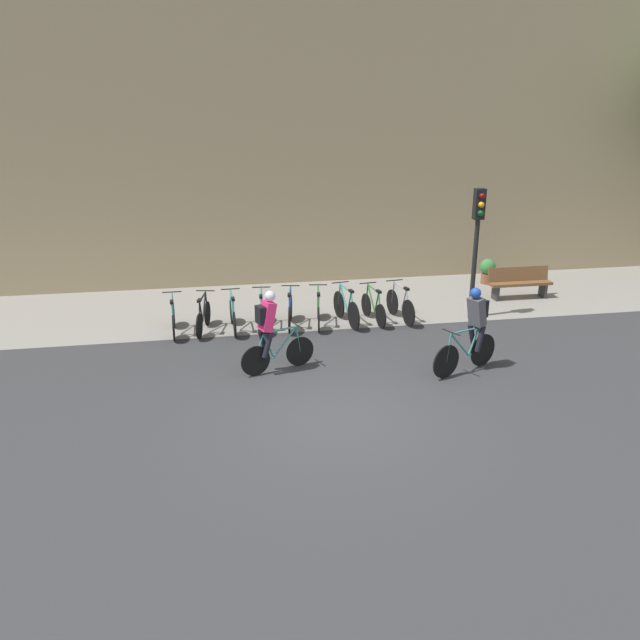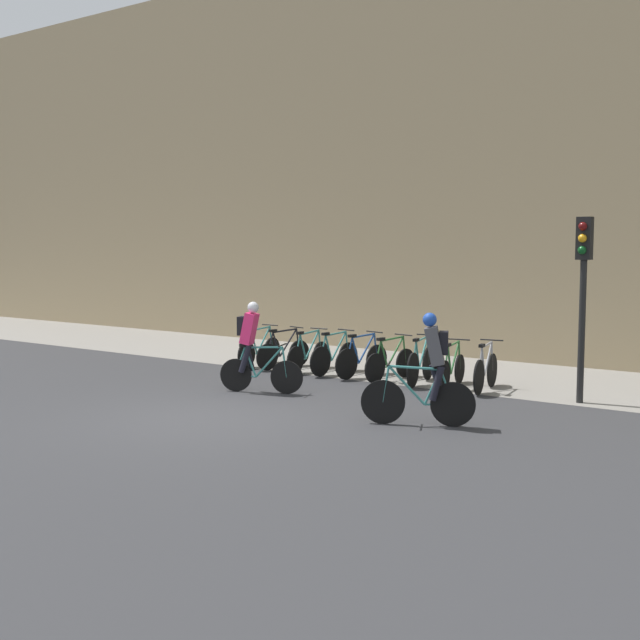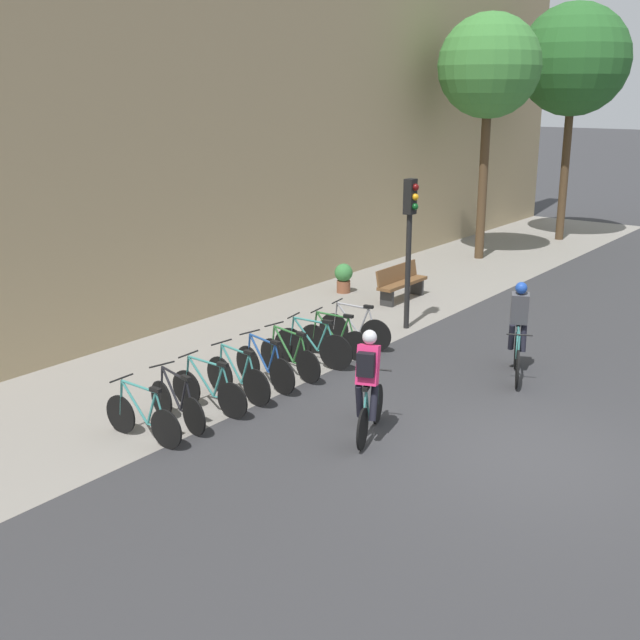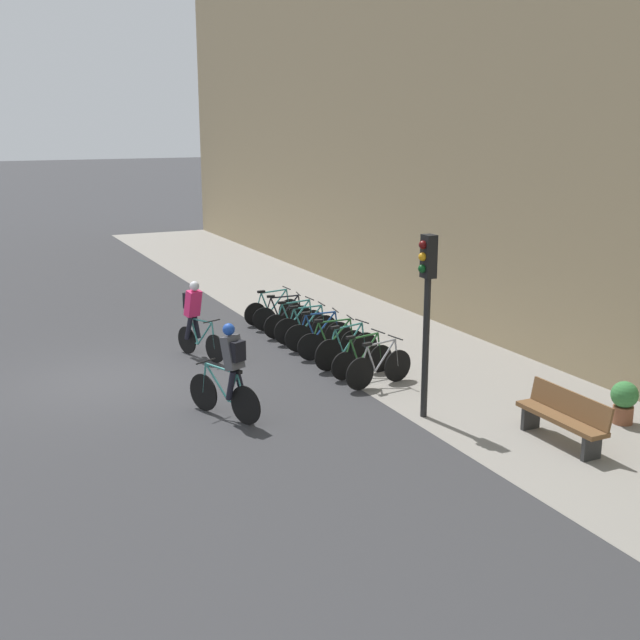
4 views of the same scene
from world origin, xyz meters
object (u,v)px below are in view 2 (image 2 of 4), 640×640
Objects in this scene: cyclist_grey at (429,367)px; parked_bike_2 at (308,354)px; parked_bike_7 at (452,369)px; cyclist_pink at (252,344)px; parked_bike_6 at (421,364)px; parked_bike_8 at (486,371)px; parked_bike_0 at (259,349)px; parked_bike_3 at (334,356)px; traffic_light_pole at (583,274)px; parked_bike_5 at (390,362)px; parked_bike_4 at (362,359)px; parked_bike_1 at (283,352)px.

parked_bike_2 is (-4.79, 3.35, -0.56)m from cyclist_grey.
parked_bike_2 is at bearing 145.06° from cyclist_grey.
cyclist_grey is 1.15× the size of parked_bike_7.
cyclist_pink reaches higher than parked_bike_6.
parked_bike_8 is (-0.50, 3.35, -0.54)m from cyclist_grey.
cyclist_grey is 7.09m from parked_bike_0.
parked_bike_0 is 5.72m from parked_bike_8.
parked_bike_3 is 5.79m from traffic_light_pole.
traffic_light_pole is at bearing -1.94° from parked_bike_5.
parked_bike_1 is at bearing -179.98° from parked_bike_4.
parked_bike_8 is (5.72, 0.00, 0.02)m from parked_bike_0.
parked_bike_1 is 0.97× the size of parked_bike_4.
parked_bike_6 is at bearing 0.04° from parked_bike_2.
parked_bike_6 reaches higher than parked_bike_5.
parked_bike_5 is at bearing -179.88° from parked_bike_6.
parked_bike_0 is 1.00× the size of parked_bike_3.
cyclist_grey is at bearing -31.30° from parked_bike_1.
parked_bike_2 is 1.03× the size of parked_bike_3.
parked_bike_2 is at bearing -179.94° from parked_bike_4.
parked_bike_8 reaches higher than parked_bike_4.
parked_bike_5 is at bearing -0.10° from parked_bike_4.
parked_bike_6 is at bearing 51.22° from cyclist_pink.
cyclist_grey reaches higher than cyclist_pink.
cyclist_grey is 3.90m from parked_bike_6.
cyclist_pink reaches higher than parked_bike_5.
parked_bike_4 is (1.43, 0.00, 0.01)m from parked_bike_2.
cyclist_grey is at bearing -8.41° from cyclist_pink.
parked_bike_1 is at bearing 178.86° from traffic_light_pole.
parked_bike_2 reaches higher than parked_bike_1.
parked_bike_0 is at bearing 180.00° from parked_bike_5.
cyclist_grey is 1.15× the size of parked_bike_1.
parked_bike_0 is at bearing 178.97° from traffic_light_pole.
cyclist_grey is at bearing -39.39° from parked_bike_3.
cyclist_pink is 1.08× the size of parked_bike_8.
parked_bike_3 is at bearing 88.85° from cyclist_pink.
parked_bike_1 is 2.14m from parked_bike_4.
parked_bike_6 is 1.43m from parked_bike_8.
parked_bike_4 is at bearing 179.97° from parked_bike_7.
parked_bike_3 is 1.03× the size of parked_bike_7.
cyclist_grey is 1.11× the size of parked_bike_3.
parked_bike_0 is at bearing 127.32° from cyclist_pink.
parked_bike_5 is at bearing -179.99° from parked_bike_7.
parked_bike_5 is at bearing -0.01° from parked_bike_1.
parked_bike_5 is (1.48, 2.74, -0.56)m from cyclist_pink.
parked_bike_3 is at bearing -179.99° from parked_bike_6.
parked_bike_8 is at bearing 0.02° from parked_bike_2.
parked_bike_1 is 0.95× the size of parked_bike_8.
cyclist_grey is 6.47m from parked_bike_1.
cyclist_grey is at bearing -70.00° from parked_bike_7.
cyclist_pink is at bearing -63.34° from parked_bike_1.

